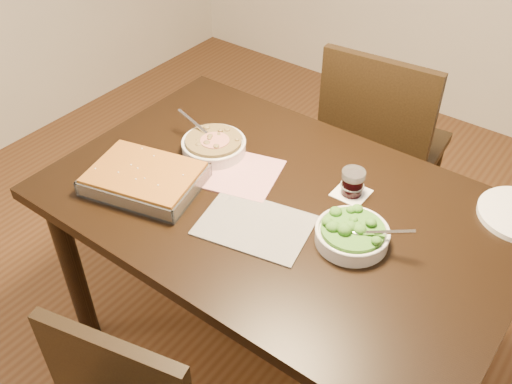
{
  "coord_description": "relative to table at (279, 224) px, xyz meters",
  "views": [
    {
      "loc": [
        0.72,
        -1.08,
        1.86
      ],
      "look_at": [
        -0.05,
        -0.06,
        0.8
      ],
      "focal_mm": 40.0,
      "sensor_mm": 36.0,
      "label": 1
    }
  ],
  "objects": [
    {
      "name": "stew_bowl",
      "position": [
        -0.32,
        0.07,
        0.12
      ],
      "size": [
        0.24,
        0.21,
        0.08
      ],
      "color": "silver",
      "rests_on": "table"
    },
    {
      "name": "ground",
      "position": [
        0.0,
        0.0,
        -0.65
      ],
      "size": [
        4.0,
        4.0,
        0.0
      ],
      "primitive_type": "plane",
      "color": "#4A2A15",
      "rests_on": "ground"
    },
    {
      "name": "broccoli_bowl",
      "position": [
        0.26,
        -0.02,
        0.12
      ],
      "size": [
        0.23,
        0.21,
        0.08
      ],
      "color": "silver",
      "rests_on": "table"
    },
    {
      "name": "baking_dish",
      "position": [
        -0.37,
        -0.19,
        0.12
      ],
      "size": [
        0.39,
        0.32,
        0.06
      ],
      "rotation": [
        0.0,
        0.0,
        0.25
      ],
      "color": "silver",
      "rests_on": "table"
    },
    {
      "name": "coaster",
      "position": [
        0.15,
        0.16,
        0.1
      ],
      "size": [
        0.1,
        0.1,
        0.0
      ],
      "primitive_type": "cube",
      "color": "white",
      "rests_on": "table"
    },
    {
      "name": "chair_far",
      "position": [
        -0.03,
        0.76,
        -0.12
      ],
      "size": [
        0.49,
        0.49,
        0.95
      ],
      "rotation": [
        0.0,
        0.0,
        3.24
      ],
      "color": "black",
      "rests_on": "ground"
    },
    {
      "name": "magazine_a",
      "position": [
        -0.21,
        0.02,
        0.1
      ],
      "size": [
        0.36,
        0.3,
        0.01
      ],
      "primitive_type": "cube",
      "rotation": [
        0.0,
        0.0,
        0.28
      ],
      "color": "#B03253",
      "rests_on": "table"
    },
    {
      "name": "wine_tumbler",
      "position": [
        0.15,
        0.16,
        0.14
      ],
      "size": [
        0.07,
        0.07,
        0.08
      ],
      "color": "black",
      "rests_on": "coaster"
    },
    {
      "name": "magazine_b",
      "position": [
        0.01,
        -0.13,
        0.1
      ],
      "size": [
        0.35,
        0.28,
        0.01
      ],
      "primitive_type": "cube",
      "rotation": [
        0.0,
        0.0,
        0.21
      ],
      "color": "#25262D",
      "rests_on": "table"
    },
    {
      "name": "table",
      "position": [
        0.0,
        0.0,
        0.0
      ],
      "size": [
        1.4,
        0.9,
        0.75
      ],
      "color": "black",
      "rests_on": "ground"
    }
  ]
}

